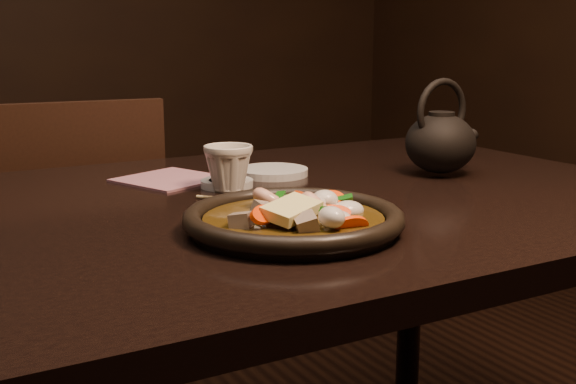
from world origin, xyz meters
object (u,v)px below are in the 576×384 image
table (203,255)px  chair (72,268)px  plate (293,220)px  tea_cup (228,166)px  teapot (441,140)px

table → chair: 0.69m
plate → tea_cup: (0.03, 0.28, 0.03)m
tea_cup → teapot: (0.40, -0.07, 0.02)m
plate → teapot: bearing=25.7°
chair → table: bearing=99.0°
table → plate: size_ratio=5.40×
table → plate: bearing=-74.4°
table → chair: bearing=95.1°
chair → plate: bearing=101.4°
table → teapot: teapot is taller
chair → plate: chair is taller
plate → table: bearing=105.6°
chair → tea_cup: bearing=108.2°
table → teapot: 0.51m
teapot → table: bearing=177.7°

